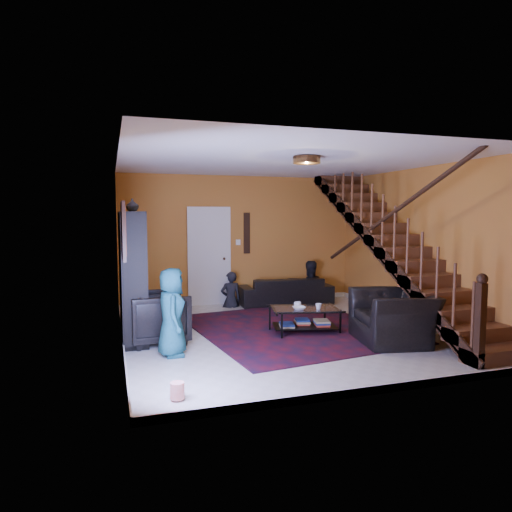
{
  "coord_description": "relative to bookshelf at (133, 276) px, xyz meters",
  "views": [
    {
      "loc": [
        -2.73,
        -6.92,
        1.95
      ],
      "look_at": [
        -0.38,
        0.4,
        1.26
      ],
      "focal_mm": 32.0,
      "sensor_mm": 36.0,
      "label": 1
    }
  ],
  "objects": [
    {
      "name": "cup_b",
      "position": [
        2.89,
        -0.85,
        -0.5
      ],
      "size": [
        0.13,
        0.13,
        0.09
      ],
      "primitive_type": "imported",
      "rotation": [
        0.0,
        0.0,
        -0.34
      ],
      "color": "#999999",
      "rests_on": "coffee_table"
    },
    {
      "name": "door",
      "position": [
        1.7,
        2.12,
        0.06
      ],
      "size": [
        0.82,
        0.05,
        2.05
      ],
      "primitive_type": "cube",
      "color": "silver",
      "rests_on": "floor"
    },
    {
      "name": "bowl",
      "position": [
        2.56,
        -0.8,
        -0.52
      ],
      "size": [
        0.21,
        0.21,
        0.05
      ],
      "primitive_type": "imported",
      "rotation": [
        0.0,
        0.0,
        -0.02
      ],
      "color": "#999999",
      "rests_on": "coffee_table"
    },
    {
      "name": "person_adult_b",
      "position": [
        3.9,
        1.75,
        -0.72
      ],
      "size": [
        0.7,
        0.56,
        1.38
      ],
      "primitive_type": "imported",
      "rotation": [
        0.0,
        0.0,
        3.09
      ],
      "color": "black",
      "rests_on": "sofa"
    },
    {
      "name": "popcorn_bucket",
      "position": [
        0.3,
        -2.84,
        -0.86
      ],
      "size": [
        0.18,
        0.18,
        0.17
      ],
      "primitive_type": "cylinder",
      "rotation": [
        0.0,
        0.0,
        -0.21
      ],
      "color": "red",
      "rests_on": "rug"
    },
    {
      "name": "vase",
      "position": [
        -0.0,
        -0.5,
        1.13
      ],
      "size": [
        0.18,
        0.18,
        0.19
      ],
      "primitive_type": "imported",
      "color": "#999999",
      "rests_on": "bookshelf"
    },
    {
      "name": "floor",
      "position": [
        2.4,
        -0.6,
        -0.96
      ],
      "size": [
        5.5,
        5.5,
        0.0
      ],
      "primitive_type": "plane",
      "color": "beige",
      "rests_on": "ground"
    },
    {
      "name": "armchair_right",
      "position": [
        3.78,
        -1.62,
        -0.58
      ],
      "size": [
        1.25,
        1.37,
        0.78
      ],
      "primitive_type": "imported",
      "rotation": [
        0.0,
        0.0,
        -1.75
      ],
      "color": "black",
      "rests_on": "floor"
    },
    {
      "name": "framed_picture",
      "position": [
        -0.17,
        -1.5,
        0.79
      ],
      "size": [
        0.04,
        0.74,
        0.74
      ],
      "primitive_type": "cube",
      "color": "maroon",
      "rests_on": "room"
    },
    {
      "name": "cup_a",
      "position": [
        2.61,
        -0.63,
        -0.5
      ],
      "size": [
        0.12,
        0.12,
        0.1
      ],
      "primitive_type": "imported",
      "rotation": [
        0.0,
        0.0,
        -0.02
      ],
      "color": "#999999",
      "rests_on": "coffee_table"
    },
    {
      "name": "room",
      "position": [
        1.07,
        0.73,
        -0.91
      ],
      "size": [
        5.5,
        5.5,
        5.5
      ],
      "color": "#B57428",
      "rests_on": "ground"
    },
    {
      "name": "bookshelf",
      "position": [
        0.0,
        0.0,
        0.0
      ],
      "size": [
        0.35,
        1.8,
        2.0
      ],
      "color": "black",
      "rests_on": "floor"
    },
    {
      "name": "staircase",
      "position": [
        4.53,
        -0.6,
        0.43
      ],
      "size": [
        0.95,
        5.02,
        3.18
      ],
      "color": "brown",
      "rests_on": "floor"
    },
    {
      "name": "sofa",
      "position": [
        3.3,
        1.7,
        -0.67
      ],
      "size": [
        2.07,
        0.93,
        0.59
      ],
      "primitive_type": "imported",
      "rotation": [
        0.0,
        0.0,
        3.07
      ],
      "color": "black",
      "rests_on": "floor"
    },
    {
      "name": "person_child",
      "position": [
        0.45,
        -1.28,
        -0.35
      ],
      "size": [
        0.42,
        0.62,
        1.23
      ],
      "primitive_type": "imported",
      "rotation": [
        0.0,
        0.0,
        1.52
      ],
      "color": "#1A5766",
      "rests_on": "armchair_left"
    },
    {
      "name": "rug",
      "position": [
        2.61,
        -0.39,
        -0.96
      ],
      "size": [
        3.51,
        3.9,
        0.02
      ],
      "primitive_type": "cube",
      "rotation": [
        0.0,
        0.0,
        0.12
      ],
      "color": "#430C17",
      "rests_on": "floor"
    },
    {
      "name": "wall_hanging",
      "position": [
        2.55,
        2.13,
        0.59
      ],
      "size": [
        0.14,
        0.03,
        0.9
      ],
      "primitive_type": "cube",
      "color": "black",
      "rests_on": "room"
    },
    {
      "name": "armchair_left",
      "position": [
        0.35,
        -0.56,
        -0.57
      ],
      "size": [
        0.91,
        0.89,
        0.79
      ],
      "primitive_type": "imported",
      "rotation": [
        0.0,
        0.0,
        1.62
      ],
      "color": "black",
      "rests_on": "floor"
    },
    {
      "name": "coffee_table",
      "position": [
        2.72,
        -0.68,
        -0.73
      ],
      "size": [
        1.2,
        0.87,
        0.41
      ],
      "rotation": [
        0.0,
        0.0,
        -0.24
      ],
      "color": "black",
      "rests_on": "floor"
    },
    {
      "name": "person_adult_a",
      "position": [
        2.08,
        1.75,
        -0.81
      ],
      "size": [
        0.45,
        0.3,
        1.21
      ],
      "primitive_type": "imported",
      "rotation": [
        0.0,
        0.0,
        3.12
      ],
      "color": "black",
      "rests_on": "sofa"
    },
    {
      "name": "ceiling_fixture",
      "position": [
        2.4,
        -1.4,
        1.78
      ],
      "size": [
        0.4,
        0.4,
        0.1
      ],
      "primitive_type": "cylinder",
      "color": "#3F2814",
      "rests_on": "room"
    }
  ]
}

